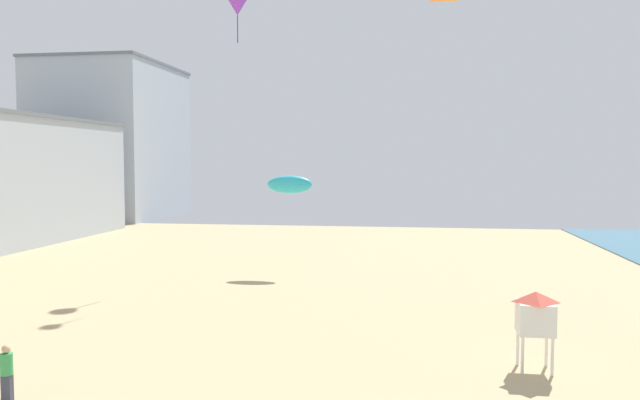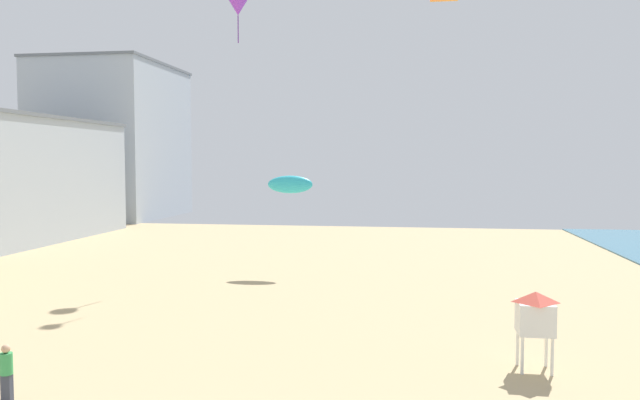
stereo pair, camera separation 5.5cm
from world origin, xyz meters
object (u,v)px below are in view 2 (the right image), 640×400
object	(u,v)px
kite_flyer	(6,370)
lifeguard_stand	(535,314)
kite_cyan_parafoil	(290,184)
kite_purple_delta	(238,8)

from	to	relation	value
kite_flyer	lifeguard_stand	world-z (taller)	lifeguard_stand
kite_cyan_parafoil	kite_purple_delta	bearing A→B (deg)	158.66
kite_purple_delta	kite_flyer	bearing A→B (deg)	-90.03
kite_flyer	kite_cyan_parafoil	size ratio (longest dim) A/B	0.59
kite_flyer	lifeguard_stand	size ratio (longest dim) A/B	0.64
lifeguard_stand	kite_cyan_parafoil	bearing A→B (deg)	111.05
kite_flyer	kite_purple_delta	size ratio (longest dim) A/B	0.61
kite_flyer	kite_cyan_parafoil	world-z (taller)	kite_cyan_parafoil
lifeguard_stand	kite_purple_delta	size ratio (longest dim) A/B	0.95
lifeguard_stand	kite_purple_delta	distance (m)	27.64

